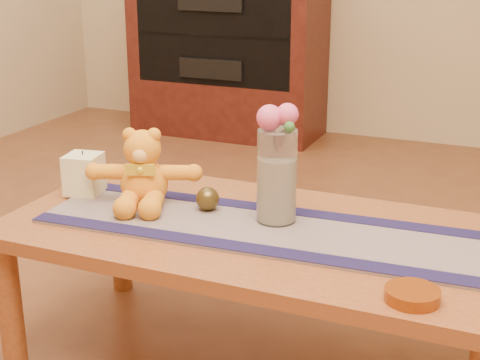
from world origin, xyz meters
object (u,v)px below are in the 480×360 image
at_px(bronze_ball, 208,199).
at_px(teddy_bear, 144,168).
at_px(amber_dish, 412,295).
at_px(glass_vase, 277,176).
at_px(pillar_candle, 84,174).

bearing_deg(bronze_ball, teddy_bear, -174.76).
xyz_separation_m(teddy_bear, amber_dish, (0.84, -0.29, -0.10)).
xyz_separation_m(teddy_bear, glass_vase, (0.41, 0.02, 0.02)).
height_order(teddy_bear, bronze_ball, teddy_bear).
bearing_deg(glass_vase, amber_dish, -35.48).
bearing_deg(glass_vase, pillar_candle, -178.51).
distance_m(pillar_candle, glass_vase, 0.63).
bearing_deg(amber_dish, bronze_ball, 154.52).
xyz_separation_m(pillar_candle, amber_dish, (1.06, -0.29, -0.06)).
relative_size(glass_vase, bronze_ball, 3.80).
xyz_separation_m(pillar_candle, glass_vase, (0.63, 0.02, 0.07)).
xyz_separation_m(pillar_candle, bronze_ball, (0.41, 0.01, -0.03)).
relative_size(pillar_candle, bronze_ball, 1.80).
relative_size(pillar_candle, amber_dish, 1.01).
relative_size(teddy_bear, glass_vase, 1.23).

